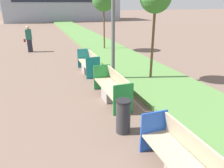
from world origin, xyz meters
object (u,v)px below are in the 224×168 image
at_px(bench_green_frame, 112,89).
at_px(litter_bin, 123,116).
at_px(bench_teal_frame, 89,65).
at_px(pedestrian_walking, 29,39).
at_px(sapling_tree_far, 104,0).

distance_m(bench_green_frame, litter_bin, 1.98).
relative_size(bench_teal_frame, pedestrian_walking, 1.12).
bearing_deg(litter_bin, sapling_tree_far, 75.28).
bearing_deg(bench_teal_frame, litter_bin, -94.26).
height_order(litter_bin, pedestrian_walking, pedestrian_walking).
bearing_deg(sapling_tree_far, pedestrian_walking, 164.96).
xyz_separation_m(bench_green_frame, litter_bin, (-0.39, -1.94, 0.07)).
distance_m(bench_green_frame, sapling_tree_far, 8.46).
distance_m(sapling_tree_far, pedestrian_walking, 5.46).
distance_m(bench_teal_frame, pedestrian_walking, 6.26).
xyz_separation_m(sapling_tree_far, pedestrian_walking, (-4.74, 1.27, -2.38)).
distance_m(litter_bin, pedestrian_walking, 11.12).
bearing_deg(bench_teal_frame, pedestrian_walking, 114.70).
bearing_deg(bench_teal_frame, sapling_tree_far, 64.05).
relative_size(litter_bin, pedestrian_walking, 0.52).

